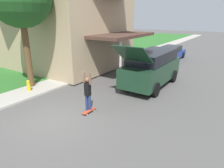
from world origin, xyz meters
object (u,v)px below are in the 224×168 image
Objects in this scene: car_down_street at (171,53)px; fire_hydrant at (29,86)px; suv_parked at (152,67)px; skateboarder at (88,92)px; skateboard at (89,111)px.

fire_hydrant is (-3.70, -13.72, -0.24)m from car_down_street.
suv_parked is 9.07× the size of fire_hydrant.
suv_parked is at bearing -79.58° from car_down_street.
car_down_street is 13.70m from skateboarder.
skateboard is 1.25× the size of fire_hydrant.
car_down_street is at bearing 100.42° from suv_parked.
skateboard is at bearing -1.02° from fire_hydrant.
fire_hydrant reaches higher than skateboard.
fire_hydrant is (-5.31, -4.94, -0.77)m from suv_parked.
skateboard is at bearing -86.68° from car_down_street.
fire_hydrant is (-4.37, -0.04, -0.54)m from skateboarder.
fire_hydrant is at bearing -137.07° from suv_parked.
skateboarder is at bearing 0.49° from fire_hydrant.
fire_hydrant is at bearing 178.98° from skateboard.
car_down_street is (-1.61, 8.78, -0.54)m from suv_parked.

